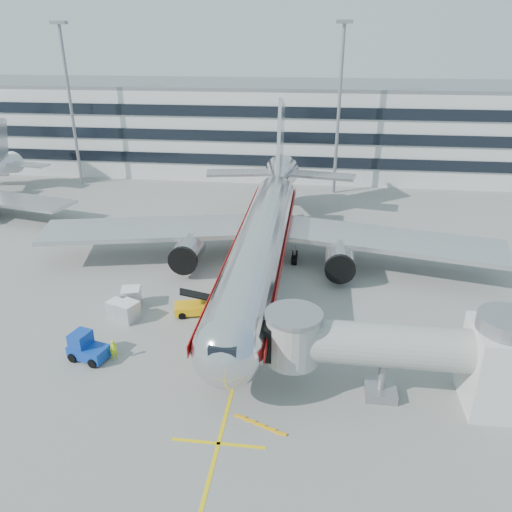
# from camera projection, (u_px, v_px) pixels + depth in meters

# --- Properties ---
(ground) EXTENTS (180.00, 180.00, 0.00)m
(ground) POSITION_uv_depth(u_px,v_px,m) (249.00, 326.00, 43.92)
(ground) COLOR gray
(ground) RESTS_ON ground
(lead_in_line) EXTENTS (0.25, 70.00, 0.01)m
(lead_in_line) POSITION_uv_depth(u_px,v_px,m) (262.00, 276.00, 52.99)
(lead_in_line) COLOR yellow
(lead_in_line) RESTS_ON ground
(stop_bar) EXTENTS (6.00, 0.25, 0.01)m
(stop_bar) POSITION_uv_depth(u_px,v_px,m) (218.00, 443.00, 31.22)
(stop_bar) COLOR yellow
(stop_bar) RESTS_ON ground
(main_jet) EXTENTS (50.95, 48.70, 16.06)m
(main_jet) POSITION_uv_depth(u_px,v_px,m) (264.00, 233.00, 52.83)
(main_jet) COLOR silver
(main_jet) RESTS_ON ground
(jet_bridge) EXTENTS (17.80, 4.50, 7.00)m
(jet_bridge) POSITION_uv_depth(u_px,v_px,m) (411.00, 351.00, 33.70)
(jet_bridge) COLOR silver
(jet_bridge) RESTS_ON ground
(terminal) EXTENTS (150.00, 24.25, 15.60)m
(terminal) POSITION_uv_depth(u_px,v_px,m) (292.00, 126.00, 93.31)
(terminal) COLOR silver
(terminal) RESTS_ON ground
(light_mast_west) EXTENTS (2.40, 1.20, 25.45)m
(light_mast_west) POSITION_uv_depth(u_px,v_px,m) (69.00, 93.00, 79.99)
(light_mast_west) COLOR gray
(light_mast_west) RESTS_ON ground
(light_mast_centre) EXTENTS (2.40, 1.20, 25.45)m
(light_mast_centre) POSITION_uv_depth(u_px,v_px,m) (340.00, 97.00, 75.06)
(light_mast_centre) COLOR gray
(light_mast_centre) RESTS_ON ground
(belt_loader) EXTENTS (5.26, 2.96, 2.46)m
(belt_loader) POSITION_uv_depth(u_px,v_px,m) (201.00, 307.00, 45.60)
(belt_loader) COLOR #FFB20A
(belt_loader) RESTS_ON ground
(baggage_tug) EXTENTS (3.35, 2.56, 2.25)m
(baggage_tug) POSITION_uv_depth(u_px,v_px,m) (86.00, 348.00, 39.09)
(baggage_tug) COLOR #0E39A1
(baggage_tug) RESTS_ON ground
(cargo_container_left) EXTENTS (1.79, 1.79, 1.46)m
(cargo_container_left) POSITION_uv_depth(u_px,v_px,m) (117.00, 308.00, 45.28)
(cargo_container_left) COLOR silver
(cargo_container_left) RESTS_ON ground
(cargo_container_right) EXTENTS (2.06, 2.06, 1.82)m
(cargo_container_right) POSITION_uv_depth(u_px,v_px,m) (131.00, 297.00, 46.78)
(cargo_container_right) COLOR silver
(cargo_container_right) RESTS_ON ground
(cargo_container_front) EXTENTS (2.20, 2.20, 1.76)m
(cargo_container_front) POSITION_uv_depth(u_px,v_px,m) (128.00, 311.00, 44.44)
(cargo_container_front) COLOR silver
(cargo_container_front) RESTS_ON ground
(ramp_worker) EXTENTS (0.73, 0.66, 1.67)m
(ramp_worker) POSITION_uv_depth(u_px,v_px,m) (114.00, 350.00, 39.07)
(ramp_worker) COLOR #B9E618
(ramp_worker) RESTS_ON ground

